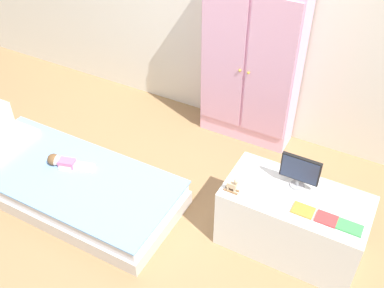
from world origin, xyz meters
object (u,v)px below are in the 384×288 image
(book_red, at_px, (326,219))
(bed, at_px, (70,185))
(wardrobe, at_px, (251,63))
(tv_monitor, at_px, (300,170))
(book_orange, at_px, (303,210))
(rocking_horse_toy, at_px, (233,185))
(doll, at_px, (62,162))
(tv_stand, at_px, (292,221))
(book_green, at_px, (350,227))

(book_red, bearing_deg, bed, -172.51)
(wardrobe, distance_m, tv_monitor, 1.27)
(book_orange, bearing_deg, bed, -171.88)
(tv_monitor, distance_m, book_orange, 0.27)
(bed, relative_size, rocking_horse_toy, 14.71)
(doll, xyz_separation_m, rocking_horse_toy, (1.44, 0.14, 0.29))
(tv_stand, distance_m, book_green, 0.47)
(book_red, distance_m, book_green, 0.15)
(wardrobe, height_order, rocking_horse_toy, wardrobe)
(tv_monitor, height_order, book_red, tv_monitor)
(wardrobe, height_order, book_green, wardrobe)
(tv_monitor, bearing_deg, book_orange, -61.77)
(book_green, bearing_deg, book_orange, 180.00)
(wardrobe, relative_size, book_green, 9.71)
(tv_monitor, xyz_separation_m, book_orange, (0.11, -0.20, -0.14))
(wardrobe, xyz_separation_m, tv_monitor, (0.77, -1.00, -0.11))
(book_red, bearing_deg, tv_monitor, 142.41)
(rocking_horse_toy, bearing_deg, wardrobe, 108.01)
(bed, distance_m, book_orange, 1.87)
(book_red, bearing_deg, book_green, 0.00)
(book_red, bearing_deg, wardrobe, 130.83)
(rocking_horse_toy, height_order, book_red, rocking_horse_toy)
(bed, relative_size, book_orange, 12.93)
(doll, xyz_separation_m, book_red, (2.06, 0.19, 0.24))
(book_red, xyz_separation_m, book_green, (0.15, 0.00, 0.00))
(doll, distance_m, rocking_horse_toy, 1.47)
(book_orange, bearing_deg, book_red, 0.00)
(wardrobe, bearing_deg, book_green, -45.40)
(tv_stand, relative_size, book_orange, 6.99)
(tv_stand, bearing_deg, wardrobe, 126.72)
(book_green, bearing_deg, wardrobe, 134.60)
(wardrobe, distance_m, book_red, 1.60)
(doll, relative_size, book_orange, 2.76)
(book_orange, height_order, book_green, same)
(bed, relative_size, tv_stand, 1.85)
(bed, distance_m, tv_monitor, 1.84)
(tv_monitor, bearing_deg, rocking_horse_toy, -144.91)
(rocking_horse_toy, xyz_separation_m, book_red, (0.63, 0.06, -0.05))
(bed, distance_m, rocking_horse_toy, 1.42)
(bed, xyz_separation_m, book_red, (1.96, 0.26, 0.40))
(tv_stand, bearing_deg, rocking_horse_toy, -156.84)
(bed, xyz_separation_m, tv_monitor, (1.70, 0.46, 0.54))
(book_orange, height_order, book_red, same)
(doll, xyz_separation_m, book_orange, (1.91, 0.19, 0.24))
(tv_stand, bearing_deg, doll, -170.47)
(tv_stand, xyz_separation_m, book_green, (0.37, -0.11, 0.26))
(bed, relative_size, book_green, 11.54)
(tv_stand, relative_size, rocking_horse_toy, 7.95)
(wardrobe, relative_size, rocking_horse_toy, 12.37)
(doll, bearing_deg, book_red, 5.39)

